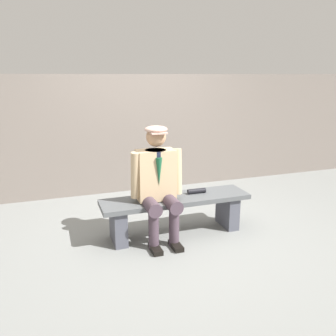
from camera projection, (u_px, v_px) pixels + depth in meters
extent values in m
plane|color=gray|center=(176.00, 233.00, 4.09)|extent=(30.00, 30.00, 0.00)
cube|color=#515557|center=(176.00, 199.00, 3.99)|extent=(1.71, 0.42, 0.05)
cube|color=#4C4E5A|center=(227.00, 210.00, 4.26)|extent=(0.14, 0.36, 0.39)
cube|color=#4C4E5A|center=(118.00, 225.00, 3.83)|extent=(0.14, 0.36, 0.39)
cube|color=tan|center=(156.00, 175.00, 3.83)|extent=(0.41, 0.22, 0.55)
cylinder|color=#1E2338|center=(156.00, 153.00, 3.77)|extent=(0.23, 0.23, 0.06)
cone|color=#195938|center=(159.00, 172.00, 3.71)|extent=(0.07, 0.07, 0.31)
sphere|color=tan|center=(156.00, 137.00, 3.70)|extent=(0.21, 0.21, 0.21)
ellipsoid|color=tan|center=(156.00, 129.00, 3.68)|extent=(0.24, 0.24, 0.07)
cube|color=tan|center=(159.00, 133.00, 3.60)|extent=(0.17, 0.10, 0.02)
cylinder|color=#483844|center=(170.00, 202.00, 3.81)|extent=(0.15, 0.45, 0.15)
cylinder|color=#483844|center=(174.00, 226.00, 3.75)|extent=(0.11, 0.11, 0.45)
cube|color=black|center=(176.00, 246.00, 3.74)|extent=(0.10, 0.24, 0.05)
cylinder|color=tan|center=(177.00, 171.00, 3.86)|extent=(0.12, 0.15, 0.51)
cylinder|color=#483844|center=(150.00, 204.00, 3.74)|extent=(0.15, 0.45, 0.15)
cylinder|color=#483844|center=(154.00, 229.00, 3.67)|extent=(0.11, 0.11, 0.45)
cube|color=black|center=(156.00, 249.00, 3.67)|extent=(0.10, 0.24, 0.05)
cylinder|color=tan|center=(135.00, 175.00, 3.71)|extent=(0.11, 0.15, 0.51)
cylinder|color=black|center=(197.00, 191.00, 4.10)|extent=(0.22, 0.06, 0.06)
cube|color=slate|center=(136.00, 133.00, 5.53)|extent=(12.00, 0.24, 1.80)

